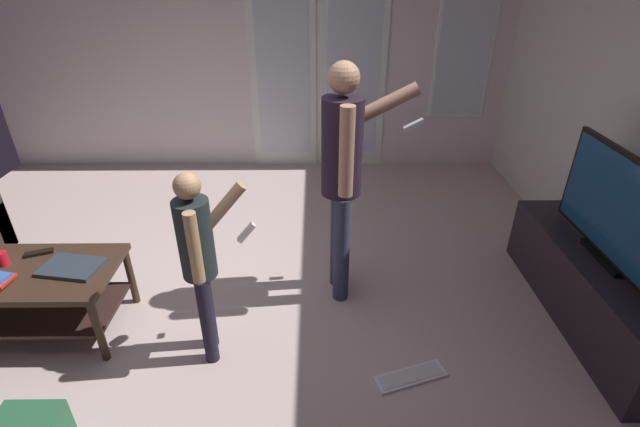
# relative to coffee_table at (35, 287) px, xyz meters

# --- Properties ---
(ground_plane) EXTENTS (5.88, 5.52, 0.02)m
(ground_plane) POSITION_rel_coffee_table_xyz_m (1.11, 0.18, -0.36)
(ground_plane) COLOR #C3ABA6
(wall_back_with_doors) EXTENTS (5.88, 0.09, 2.88)m
(wall_back_with_doors) POSITION_rel_coffee_table_xyz_m (1.22, 2.90, 1.04)
(wall_back_with_doors) COLOR silver
(wall_back_with_doors) RESTS_ON ground_plane
(coffee_table) EXTENTS (1.05, 0.62, 0.49)m
(coffee_table) POSITION_rel_coffee_table_xyz_m (0.00, 0.00, 0.00)
(coffee_table) COLOR #39261C
(coffee_table) RESTS_ON ground_plane
(tv_stand) EXTENTS (0.43, 1.67, 0.49)m
(tv_stand) POSITION_rel_coffee_table_xyz_m (3.67, 0.07, -0.11)
(tv_stand) COLOR black
(tv_stand) RESTS_ON ground_plane
(flat_screen_tv) EXTENTS (0.08, 1.17, 0.70)m
(flat_screen_tv) POSITION_rel_coffee_table_xyz_m (3.67, 0.07, 0.49)
(flat_screen_tv) COLOR black
(flat_screen_tv) RESTS_ON tv_stand
(person_adult) EXTENTS (0.70, 0.50, 1.68)m
(person_adult) POSITION_rel_coffee_table_xyz_m (2.00, 0.40, 0.66)
(person_adult) COLOR #353953
(person_adult) RESTS_ON ground_plane
(person_child) EXTENTS (0.41, 0.39, 1.24)m
(person_child) POSITION_rel_coffee_table_xyz_m (1.15, -0.21, 0.39)
(person_child) COLOR black
(person_child) RESTS_ON ground_plane
(loose_keyboard) EXTENTS (0.46, 0.26, 0.02)m
(loose_keyboard) POSITION_rel_coffee_table_xyz_m (2.37, -0.45, -0.34)
(loose_keyboard) COLOR white
(loose_keyboard) RESTS_ON ground_plane
(laptop_closed) EXTENTS (0.40, 0.30, 0.03)m
(laptop_closed) POSITION_rel_coffee_table_xyz_m (0.27, 0.01, 0.14)
(laptop_closed) COLOR #2F3841
(laptop_closed) RESTS_ON coffee_table
(cup_near_edge) EXTENTS (0.07, 0.07, 0.09)m
(cup_near_edge) POSITION_rel_coffee_table_xyz_m (-0.19, 0.07, 0.18)
(cup_near_edge) COLOR red
(cup_near_edge) RESTS_ON coffee_table
(tv_remote_black) EXTENTS (0.18, 0.11, 0.02)m
(tv_remote_black) POSITION_rel_coffee_table_xyz_m (-0.03, 0.18, 0.14)
(tv_remote_black) COLOR black
(tv_remote_black) RESTS_ON coffee_table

